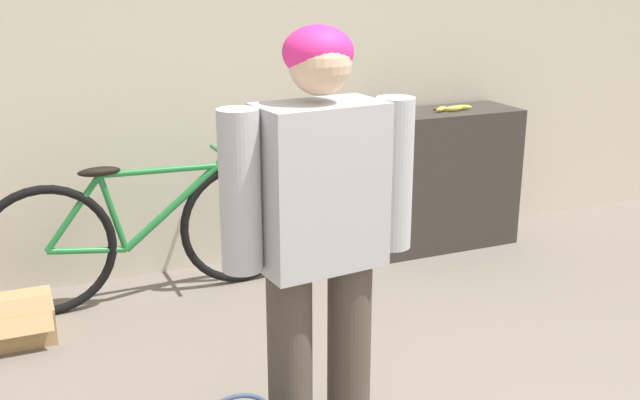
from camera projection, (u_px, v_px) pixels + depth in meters
wall_back at (237, 51)px, 4.38m from camera, size 8.00×0.07×2.60m
side_shelf at (438, 179)px, 4.88m from camera, size 1.04×0.40×0.90m
person at (320, 224)px, 2.59m from camera, size 0.70×0.28×1.59m
bicycle at (148, 233)px, 4.09m from camera, size 1.78×0.46×0.79m
banana at (452, 108)px, 4.73m from camera, size 0.28×0.08×0.04m
cardboard_box at (4, 322)px, 3.69m from camera, size 0.47×0.39×0.25m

